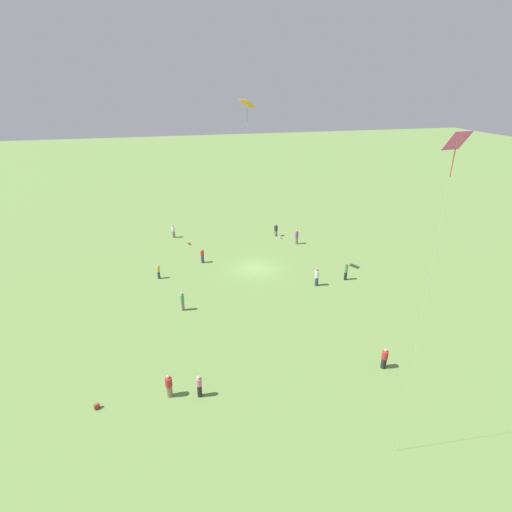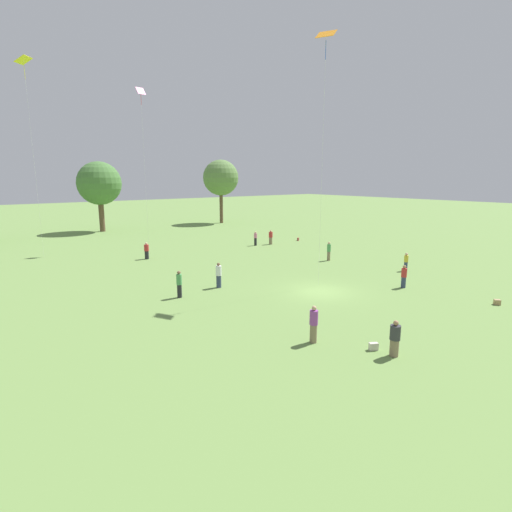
# 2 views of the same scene
# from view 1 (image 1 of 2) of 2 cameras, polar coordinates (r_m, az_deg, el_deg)

# --- Properties ---
(ground_plane) EXTENTS (240.00, 240.00, 0.00)m
(ground_plane) POSITION_cam_1_polar(r_m,az_deg,el_deg) (45.11, -0.02, -1.83)
(ground_plane) COLOR #6B8E47
(person_0) EXTENTS (0.63, 0.63, 1.72)m
(person_0) POSITION_cam_1_polar(r_m,az_deg,el_deg) (54.36, 2.86, 3.70)
(person_0) COLOR #847056
(person_0) RESTS_ON ground_plane
(person_1) EXTENTS (0.58, 0.58, 1.89)m
(person_1) POSITION_cam_1_polar(r_m,az_deg,el_deg) (41.59, 8.69, -3.03)
(person_1) COLOR #333D5B
(person_1) RESTS_ON ground_plane
(person_2) EXTENTS (0.57, 0.57, 1.69)m
(person_2) POSITION_cam_1_polar(r_m,az_deg,el_deg) (31.69, 17.87, -13.76)
(person_2) COLOR #232328
(person_2) RESTS_ON ground_plane
(person_3) EXTENTS (0.47, 0.47, 1.60)m
(person_3) POSITION_cam_1_polar(r_m,az_deg,el_deg) (43.86, -13.77, -2.19)
(person_3) COLOR #333D5B
(person_3) RESTS_ON ground_plane
(person_4) EXTENTS (0.50, 0.50, 1.86)m
(person_4) POSITION_cam_1_polar(r_m,az_deg,el_deg) (37.48, -10.48, -6.38)
(person_4) COLOR #847056
(person_4) RESTS_ON ground_plane
(person_5) EXTENTS (0.50, 0.50, 1.71)m
(person_5) POSITION_cam_1_polar(r_m,az_deg,el_deg) (46.68, -7.68, 0.01)
(person_5) COLOR #333D5B
(person_5) RESTS_ON ground_plane
(person_6) EXTENTS (0.51, 0.51, 1.71)m
(person_6) POSITION_cam_1_polar(r_m,az_deg,el_deg) (28.26, -8.11, -17.92)
(person_6) COLOR #232328
(person_6) RESTS_ON ground_plane
(person_7) EXTENTS (0.64, 0.64, 1.72)m
(person_7) POSITION_cam_1_polar(r_m,az_deg,el_deg) (54.92, -11.71, 3.44)
(person_7) COLOR #847056
(person_7) RESTS_ON ground_plane
(person_8) EXTENTS (0.55, 0.55, 1.90)m
(person_8) POSITION_cam_1_polar(r_m,az_deg,el_deg) (51.87, 5.83, 2.72)
(person_8) COLOR #847056
(person_8) RESTS_ON ground_plane
(person_9) EXTENTS (0.52, 0.52, 1.87)m
(person_9) POSITION_cam_1_polar(r_m,az_deg,el_deg) (43.34, 12.72, -2.21)
(person_9) COLOR #232328
(person_9) RESTS_ON ground_plane
(person_10) EXTENTS (0.66, 0.66, 1.75)m
(person_10) POSITION_cam_1_polar(r_m,az_deg,el_deg) (28.61, -12.32, -17.67)
(person_10) COLOR #847056
(person_10) RESTS_ON ground_plane
(kite_2) EXTENTS (1.54, 1.62, 17.91)m
(kite_2) POSITION_cam_1_polar(r_m,az_deg,el_deg) (39.26, -1.29, 20.12)
(kite_2) COLOR orange
(kite_2) RESTS_ON ground_plane
(kite_3) EXTENTS (1.05, 0.72, 17.75)m
(kite_3) POSITION_cam_1_polar(r_m,az_deg,el_deg) (18.60, 26.28, 11.88)
(kite_3) COLOR #E54C99
(kite_3) RESTS_ON ground_plane
(picnic_bag_0) EXTENTS (0.47, 0.39, 0.36)m
(picnic_bag_0) POSITION_cam_1_polar(r_m,az_deg,el_deg) (53.79, 3.35, 2.71)
(picnic_bag_0) COLOR beige
(picnic_bag_0) RESTS_ON ground_plane
(picnic_bag_1) EXTENTS (0.39, 0.35, 0.37)m
(picnic_bag_1) POSITION_cam_1_polar(r_m,az_deg,el_deg) (29.51, -21.79, -19.31)
(picnic_bag_1) COLOR #933833
(picnic_bag_1) RESTS_ON ground_plane
(picnic_bag_2) EXTENTS (0.46, 0.47, 0.34)m
(picnic_bag_2) POSITION_cam_1_polar(r_m,az_deg,el_deg) (52.40, -9.62, 1.80)
(picnic_bag_2) COLOR #A58459
(picnic_bag_2) RESTS_ON ground_plane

